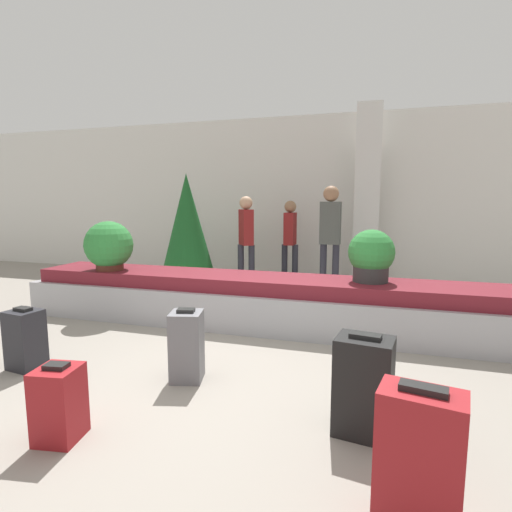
% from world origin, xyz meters
% --- Properties ---
extents(ground_plane, '(18.00, 18.00, 0.00)m').
position_xyz_m(ground_plane, '(0.00, 0.00, 0.00)').
color(ground_plane, gray).
extents(back_wall, '(18.00, 0.06, 3.20)m').
position_xyz_m(back_wall, '(0.00, 5.06, 1.60)').
color(back_wall, silver).
rests_on(back_wall, ground_plane).
extents(carousel, '(6.16, 0.92, 0.63)m').
position_xyz_m(carousel, '(0.00, 1.75, 0.30)').
color(carousel, '#9E9EA3').
rests_on(carousel, ground_plane).
extents(pillar, '(0.43, 0.43, 3.20)m').
position_xyz_m(pillar, '(1.23, 4.45, 1.60)').
color(pillar, silver).
rests_on(pillar, ground_plane).
extents(suitcase_0, '(0.41, 0.30, 0.73)m').
position_xyz_m(suitcase_0, '(1.63, -1.07, 0.35)').
color(suitcase_0, maroon).
rests_on(suitcase_0, ground_plane).
extents(suitcase_1, '(0.40, 0.33, 0.69)m').
position_xyz_m(suitcase_1, '(1.36, -0.31, 0.33)').
color(suitcase_1, black).
rests_on(suitcase_1, ground_plane).
extents(suitcase_2, '(0.30, 0.30, 0.52)m').
position_xyz_m(suitcase_2, '(-0.52, -0.95, 0.25)').
color(suitcase_2, maroon).
rests_on(suitcase_2, ground_plane).
extents(suitcase_3, '(0.32, 0.32, 0.63)m').
position_xyz_m(suitcase_3, '(-0.13, 0.09, 0.30)').
color(suitcase_3, slate).
rests_on(suitcase_3, ground_plane).
extents(suitcase_4, '(0.31, 0.29, 0.58)m').
position_xyz_m(suitcase_4, '(-1.67, -0.13, 0.28)').
color(suitcase_4, '#232328').
rests_on(suitcase_4, ground_plane).
extents(potted_plant_0, '(0.52, 0.52, 0.60)m').
position_xyz_m(potted_plant_0, '(1.36, 1.80, 0.92)').
color(potted_plant_0, '#2D2D2D').
rests_on(potted_plant_0, carousel).
extents(potted_plant_1, '(0.64, 0.64, 0.66)m').
position_xyz_m(potted_plant_1, '(-2.02, 1.60, 0.95)').
color(potted_plant_1, '#4C2319').
rests_on(potted_plant_1, carousel).
extents(traveler_0, '(0.33, 0.25, 1.79)m').
position_xyz_m(traveler_0, '(0.70, 3.56, 1.08)').
color(traveler_0, '#282833').
rests_on(traveler_0, ground_plane).
extents(traveler_1, '(0.31, 0.32, 1.55)m').
position_xyz_m(traveler_1, '(-0.11, 4.32, 0.91)').
color(traveler_1, '#282833').
rests_on(traveler_1, ground_plane).
extents(traveler_2, '(0.33, 0.36, 1.63)m').
position_xyz_m(traveler_2, '(-0.78, 3.73, 0.97)').
color(traveler_2, '#282833').
rests_on(traveler_2, ground_plane).
extents(decorated_tree, '(0.98, 0.98, 2.03)m').
position_xyz_m(decorated_tree, '(-1.83, 3.56, 1.10)').
color(decorated_tree, '#4C331E').
rests_on(decorated_tree, ground_plane).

